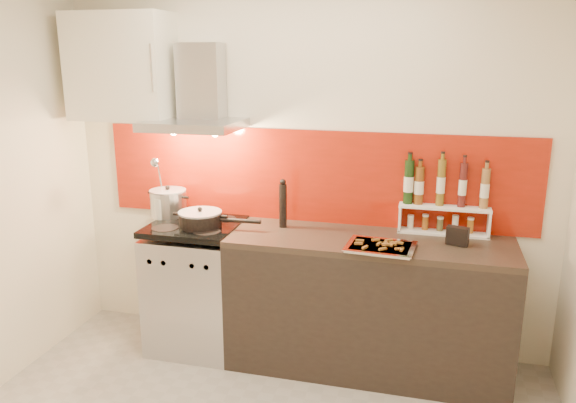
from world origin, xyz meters
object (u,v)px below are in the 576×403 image
(stock_pot, at_px, (168,203))
(baking_tray, at_px, (381,247))
(range_stove, at_px, (198,287))
(pepper_mill, at_px, (283,204))
(counter, at_px, (368,304))
(saute_pan, at_px, (201,219))

(stock_pot, bearing_deg, baking_tray, -11.45)
(baking_tray, bearing_deg, range_stove, 172.32)
(pepper_mill, bearing_deg, baking_tray, -22.42)
(counter, distance_m, stock_pot, 1.57)
(saute_pan, bearing_deg, stock_pot, 150.78)
(range_stove, xyz_separation_m, pepper_mill, (0.60, 0.11, 0.62))
(counter, xyz_separation_m, stock_pot, (-1.46, 0.13, 0.56))
(counter, relative_size, stock_pot, 6.92)
(counter, height_order, saute_pan, saute_pan)
(counter, bearing_deg, range_stove, -179.77)
(range_stove, xyz_separation_m, counter, (1.20, 0.00, 0.01))
(range_stove, height_order, stock_pot, stock_pot)
(baking_tray, bearing_deg, counter, 115.18)
(stock_pot, height_order, saute_pan, stock_pot)
(counter, height_order, baking_tray, baking_tray)
(range_stove, relative_size, saute_pan, 1.60)
(pepper_mill, bearing_deg, range_stove, -169.58)
(counter, bearing_deg, pepper_mill, 170.11)
(counter, xyz_separation_m, saute_pan, (-1.13, -0.05, 0.51))
(range_stove, distance_m, stock_pot, 0.64)
(pepper_mill, xyz_separation_m, baking_tray, (0.69, -0.28, -0.15))
(range_stove, relative_size, baking_tray, 2.13)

